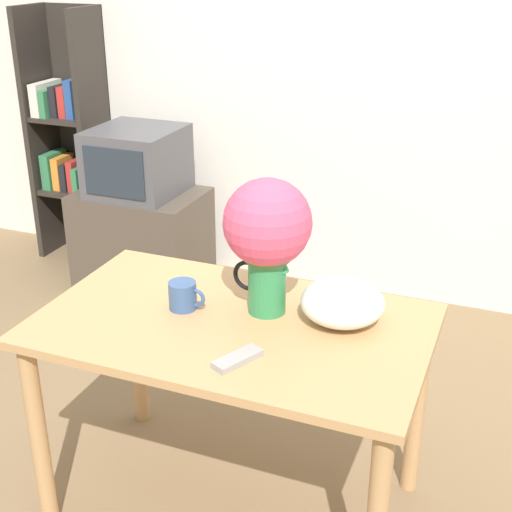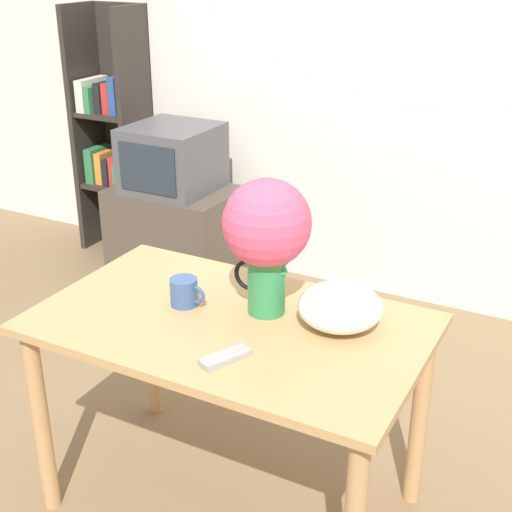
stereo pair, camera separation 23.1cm
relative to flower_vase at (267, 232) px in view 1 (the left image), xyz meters
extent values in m
plane|color=#7F6647|center=(-0.23, -0.05, -1.04)|extent=(12.00, 12.00, 0.00)
cube|color=silver|center=(-0.23, 1.82, 0.26)|extent=(8.00, 0.05, 2.60)
cube|color=tan|center=(-0.08, -0.11, -0.30)|extent=(1.27, 0.77, 0.03)
cylinder|color=tan|center=(-0.65, -0.43, -0.68)|extent=(0.06, 0.06, 0.73)
cylinder|color=tan|center=(-0.65, 0.21, -0.68)|extent=(0.06, 0.06, 0.73)
cylinder|color=tan|center=(0.50, 0.21, -0.68)|extent=(0.06, 0.06, 0.73)
cylinder|color=#2D844C|center=(0.00, 0.00, -0.17)|extent=(0.13, 0.13, 0.22)
cone|color=#2D844C|center=(0.05, 0.00, -0.10)|extent=(0.04, 0.04, 0.05)
torus|color=black|center=(-0.07, 0.00, -0.16)|extent=(0.11, 0.02, 0.11)
sphere|color=#3D7033|center=(0.00, 0.00, -0.02)|extent=(0.22, 0.22, 0.22)
sphere|color=#DB4C70|center=(0.00, 0.00, 0.03)|extent=(0.29, 0.29, 0.29)
cylinder|color=#385689|center=(-0.27, -0.09, -0.23)|extent=(0.09, 0.09, 0.10)
torus|color=#385689|center=(-0.22, -0.09, -0.23)|extent=(0.07, 0.01, 0.07)
ellipsoid|color=white|center=(0.25, 0.02, -0.21)|extent=(0.27, 0.27, 0.14)
cube|color=#999999|center=(0.03, -0.33, -0.27)|extent=(0.12, 0.17, 0.02)
cube|color=#4C4238|center=(-1.27, 1.33, -0.74)|extent=(0.70, 0.49, 0.60)
cube|color=#4C4C51|center=(-1.27, 1.33, -0.26)|extent=(0.46, 0.47, 0.37)
cube|color=#232D38|center=(-1.27, 1.09, -0.26)|extent=(0.36, 0.01, 0.26)
cube|color=#2D2823|center=(-2.14, 1.64, -0.26)|extent=(0.04, 0.32, 1.56)
cube|color=#2D2823|center=(-1.75, 1.64, -0.26)|extent=(0.04, 0.32, 1.56)
cube|color=#2D2823|center=(-1.94, 1.79, -0.26)|extent=(0.43, 0.01, 1.56)
cube|color=#2D2823|center=(-1.94, 1.64, -0.61)|extent=(0.36, 0.30, 0.03)
cube|color=#337A4C|center=(-2.07, 1.63, -0.48)|extent=(0.06, 0.21, 0.22)
cube|color=orange|center=(-2.01, 1.63, -0.49)|extent=(0.05, 0.18, 0.20)
cube|color=black|center=(-1.95, 1.63, -0.51)|extent=(0.04, 0.20, 0.17)
cube|color=#B72D28|center=(-1.90, 1.63, -0.49)|extent=(0.04, 0.19, 0.20)
cube|color=#337A4C|center=(-1.84, 1.63, -0.51)|extent=(0.04, 0.25, 0.16)
cube|color=#2D2823|center=(-1.94, 1.64, -0.14)|extent=(0.36, 0.30, 0.03)
cube|color=silver|center=(-2.07, 1.63, -0.03)|extent=(0.06, 0.26, 0.20)
cube|color=#337A4C|center=(-2.02, 1.63, -0.04)|extent=(0.04, 0.26, 0.16)
cube|color=black|center=(-1.96, 1.63, -0.03)|extent=(0.05, 0.19, 0.18)
cube|color=#B72D28|center=(-1.91, 1.63, -0.03)|extent=(0.05, 0.18, 0.19)
cube|color=#284C8E|center=(-1.85, 1.63, -0.01)|extent=(0.05, 0.19, 0.23)
camera|label=1|loc=(0.74, -1.97, 0.84)|focal=50.00mm
camera|label=2|loc=(0.95, -1.87, 0.84)|focal=50.00mm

